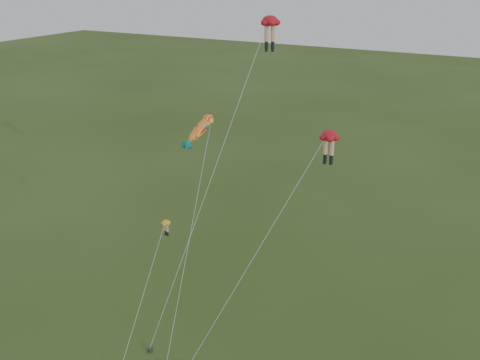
% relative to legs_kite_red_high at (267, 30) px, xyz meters
% --- Properties ---
extents(ground, '(300.00, 300.00, 0.00)m').
position_rel_legs_kite_red_high_xyz_m(ground, '(-2.85, -8.15, -21.54)').
color(ground, '#2F4418').
rests_on(ground, ground).
extents(legs_kite_red_high, '(5.71, 10.14, 22.49)m').
position_rel_legs_kite_red_high_xyz_m(legs_kite_red_high, '(0.00, 0.00, 0.00)').
color(legs_kite_red_high, '#B3121E').
rests_on(legs_kite_red_high, ground).
extents(legs_kite_red_mid, '(6.96, 9.40, 15.53)m').
position_rel_legs_kite_red_high_xyz_m(legs_kite_red_mid, '(4.81, -0.76, -6.80)').
color(legs_kite_red_mid, '#B3121E').
rests_on(legs_kite_red_mid, ground).
extents(legs_kite_yellow, '(2.67, 9.62, 7.43)m').
position_rel_legs_kite_red_high_xyz_m(legs_kite_yellow, '(-6.59, -4.01, -15.01)').
color(legs_kite_yellow, yellow).
rests_on(legs_kite_yellow, ground).
extents(fish_kite, '(3.30, 10.59, 15.51)m').
position_rel_legs_kite_red_high_xyz_m(fish_kite, '(-4.88, -0.90, -7.29)').
color(fish_kite, yellow).
rests_on(fish_kite, ground).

